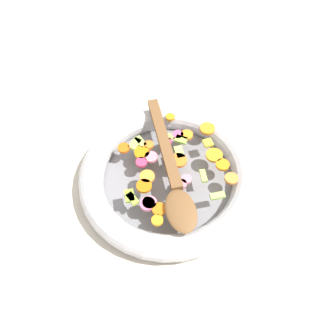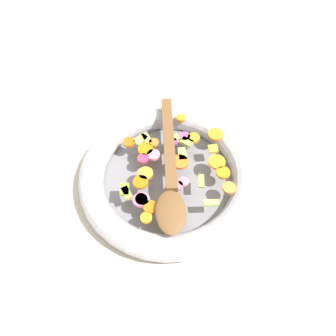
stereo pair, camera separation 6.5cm
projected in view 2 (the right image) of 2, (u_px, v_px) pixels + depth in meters
ground_plane at (168, 181)px, 0.69m from camera, size 4.00×4.00×0.00m
skillet at (168, 176)px, 0.68m from camera, size 0.36×0.36×0.05m
chopped_vegetables at (172, 165)px, 0.65m from camera, size 0.24×0.27×0.01m
wooden_spoon at (169, 173)px, 0.63m from camera, size 0.06×0.33×0.01m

